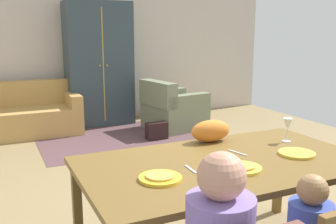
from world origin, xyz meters
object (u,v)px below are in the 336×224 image
at_px(plate_near_child, 241,168).
at_px(armoire, 99,64).
at_px(plate_near_man, 160,178).
at_px(plate_near_woman, 297,153).
at_px(dining_table, 225,170).
at_px(wine_glass, 288,125).
at_px(couch, 27,115).
at_px(armchair, 172,110).
at_px(cat, 211,131).
at_px(handbag, 157,131).

height_order(plate_near_child, armoire, armoire).
height_order(plate_near_man, armoire, armoire).
bearing_deg(plate_near_woman, dining_table, 169.14).
height_order(wine_glass, couch, wine_glass).
xyz_separation_m(plate_near_woman, wine_glass, (0.16, 0.28, 0.12)).
bearing_deg(plate_near_man, dining_table, 12.96).
bearing_deg(armchair, wine_glass, -101.05).
height_order(plate_near_man, plate_near_child, same).
relative_size(plate_near_woman, armchair, 0.25).
distance_m(plate_near_man, wine_glass, 1.25).
bearing_deg(wine_glass, armoire, 94.16).
relative_size(dining_table, armchair, 1.92).
bearing_deg(dining_table, plate_near_woman, -10.86).
relative_size(plate_near_man, cat, 0.78).
height_order(plate_near_woman, couch, couch).
distance_m(dining_table, wine_glass, 0.73).
distance_m(cat, couch, 4.03).
distance_m(couch, armoire, 1.47).
bearing_deg(couch, handbag, -33.66).
xyz_separation_m(couch, handbag, (1.74, -1.16, -0.17)).
distance_m(wine_glass, armchair, 3.56).
xyz_separation_m(plate_near_man, armoire, (0.89, 4.62, 0.28)).
bearing_deg(cat, armoire, 89.57).
bearing_deg(armchair, handbag, -135.31).
height_order(dining_table, couch, couch).
height_order(plate_near_woman, wine_glass, wine_glass).
height_order(plate_near_woman, armchair, armchair).
height_order(wine_glass, armchair, wine_glass).
xyz_separation_m(dining_table, armoire, (0.37, 4.50, 0.35)).
bearing_deg(plate_near_man, cat, 39.54).
bearing_deg(cat, plate_near_child, -101.08).
relative_size(dining_table, couch, 1.18).
distance_m(dining_table, plate_near_child, 0.19).
distance_m(plate_near_man, couch, 4.46).
relative_size(couch, armoire, 0.76).
distance_m(plate_near_child, couch, 4.59).
xyz_separation_m(plate_near_man, plate_near_child, (0.52, -0.06, 0.00)).
xyz_separation_m(plate_near_child, plate_near_woman, (0.52, 0.08, 0.00)).
distance_m(plate_near_child, armoire, 4.70).
xyz_separation_m(plate_near_woman, armoire, (-0.15, 4.60, 0.28)).
bearing_deg(plate_near_child, dining_table, 90.00).
height_order(plate_near_child, plate_near_woman, same).
bearing_deg(handbag, couch, 146.34).
xyz_separation_m(dining_table, plate_near_man, (-0.52, -0.12, 0.07)).
relative_size(wine_glass, handbag, 0.58).
bearing_deg(wine_glass, cat, 154.48).
bearing_deg(plate_near_man, armoire, 79.10).
height_order(dining_table, handbag, dining_table).
distance_m(plate_near_man, handbag, 3.60).
height_order(wine_glass, cat, wine_glass).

